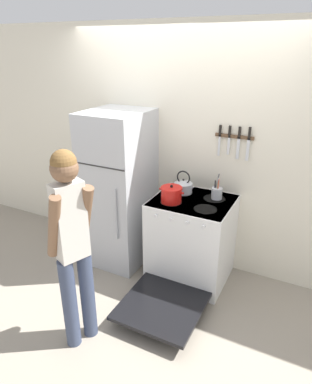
# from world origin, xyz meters

# --- Properties ---
(ground_plane) EXTENTS (14.00, 14.00, 0.00)m
(ground_plane) POSITION_xyz_m (0.00, 0.00, 0.00)
(ground_plane) COLOR gray
(wall_back) EXTENTS (10.00, 0.06, 2.55)m
(wall_back) POSITION_xyz_m (0.00, 0.03, 1.27)
(wall_back) COLOR silver
(wall_back) RESTS_ON ground_plane
(refrigerator) EXTENTS (0.61, 0.73, 1.71)m
(refrigerator) POSITION_xyz_m (-0.56, -0.35, 0.85)
(refrigerator) COLOR #B7BABF
(refrigerator) RESTS_ON ground_plane
(stove_range) EXTENTS (0.78, 1.39, 0.90)m
(stove_range) POSITION_xyz_m (0.30, -0.38, 0.45)
(stove_range) COLOR white
(stove_range) RESTS_ON ground_plane
(dutch_oven_pot) EXTENTS (0.25, 0.21, 0.18)m
(dutch_oven_pot) POSITION_xyz_m (0.12, -0.47, 0.98)
(dutch_oven_pot) COLOR red
(dutch_oven_pot) RESTS_ON stove_range
(tea_kettle) EXTENTS (0.24, 0.19, 0.24)m
(tea_kettle) POSITION_xyz_m (0.14, -0.20, 0.97)
(tea_kettle) COLOR silver
(tea_kettle) RESTS_ON stove_range
(utensil_jar) EXTENTS (0.11, 0.11, 0.26)m
(utensil_jar) POSITION_xyz_m (0.50, -0.20, 0.96)
(utensil_jar) COLOR #B7BABF
(utensil_jar) RESTS_ON stove_range
(person) EXTENTS (0.35, 0.40, 1.67)m
(person) POSITION_xyz_m (-0.20, -1.57, 0.95)
(person) COLOR #38425B
(person) RESTS_ON ground_plane
(wall_knife_strip) EXTENTS (0.38, 0.03, 0.33)m
(wall_knife_strip) POSITION_xyz_m (0.58, -0.02, 1.50)
(wall_knife_strip) COLOR brown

